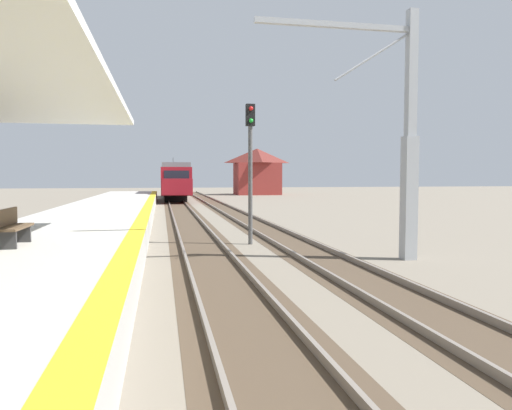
{
  "coord_description": "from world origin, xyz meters",
  "views": [
    {
      "loc": [
        0.49,
        1.42,
        2.54
      ],
      "look_at": [
        1.91,
        8.62,
        2.1
      ],
      "focal_mm": 33.61,
      "sensor_mm": 36.0,
      "label": 1
    }
  ],
  "objects_px": {
    "platform_bench": "(12,226)",
    "distant_trackside_house": "(257,171)",
    "approaching_train": "(174,180)",
    "rail_signal_post": "(250,159)",
    "catenary_pylon_far_side": "(401,141)"
  },
  "relations": [
    {
      "from": "approaching_train",
      "to": "rail_signal_post",
      "type": "xyz_separation_m",
      "value": [
        1.84,
        -36.36,
        1.02
      ]
    },
    {
      "from": "catenary_pylon_far_side",
      "to": "distant_trackside_house",
      "type": "xyz_separation_m",
      "value": [
        6.02,
        52.07,
        -0.27
      ]
    },
    {
      "from": "distant_trackside_house",
      "to": "catenary_pylon_far_side",
      "type": "bearing_deg",
      "value": -96.6
    },
    {
      "from": "platform_bench",
      "to": "distant_trackside_house",
      "type": "xyz_separation_m",
      "value": [
        16.58,
        53.28,
        1.96
      ]
    },
    {
      "from": "rail_signal_post",
      "to": "distant_trackside_house",
      "type": "bearing_deg",
      "value": 78.37
    },
    {
      "from": "rail_signal_post",
      "to": "catenary_pylon_far_side",
      "type": "height_order",
      "value": "catenary_pylon_far_side"
    },
    {
      "from": "approaching_train",
      "to": "platform_bench",
      "type": "distance_m",
      "value": 42.02
    },
    {
      "from": "rail_signal_post",
      "to": "platform_bench",
      "type": "distance_m",
      "value": 8.79
    },
    {
      "from": "catenary_pylon_far_side",
      "to": "approaching_train",
      "type": "bearing_deg",
      "value": 97.97
    },
    {
      "from": "approaching_train",
      "to": "catenary_pylon_far_side",
      "type": "xyz_separation_m",
      "value": [
        5.67,
        -40.52,
        1.43
      ]
    },
    {
      "from": "approaching_train",
      "to": "catenary_pylon_far_side",
      "type": "distance_m",
      "value": 40.94
    },
    {
      "from": "rail_signal_post",
      "to": "platform_bench",
      "type": "relative_size",
      "value": 3.25
    },
    {
      "from": "catenary_pylon_far_side",
      "to": "platform_bench",
      "type": "distance_m",
      "value": 10.86
    },
    {
      "from": "catenary_pylon_far_side",
      "to": "platform_bench",
      "type": "bearing_deg",
      "value": -173.48
    },
    {
      "from": "approaching_train",
      "to": "platform_bench",
      "type": "height_order",
      "value": "approaching_train"
    }
  ]
}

